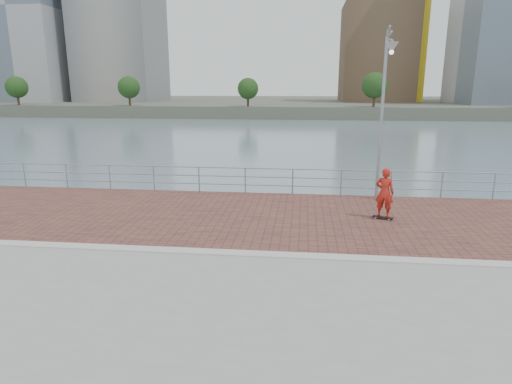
# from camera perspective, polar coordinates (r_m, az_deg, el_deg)

# --- Properties ---
(water) EXTENTS (400.00, 400.00, 0.00)m
(water) POSITION_cam_1_polar(r_m,az_deg,el_deg) (12.86, -1.03, -16.64)
(water) COLOR slate
(water) RESTS_ON ground
(brick_lane) EXTENTS (40.00, 6.80, 0.02)m
(brick_lane) POSITION_cam_1_polar(r_m,az_deg,el_deg) (15.33, 0.66, -3.25)
(brick_lane) COLOR brown
(brick_lane) RESTS_ON seawall
(curb) EXTENTS (40.00, 0.40, 0.06)m
(curb) POSITION_cam_1_polar(r_m,az_deg,el_deg) (11.95, -1.07, -8.23)
(curb) COLOR #B7B5AD
(curb) RESTS_ON seawall
(far_shore) EXTENTS (320.00, 95.00, 2.50)m
(far_shore) POSITION_cam_1_polar(r_m,az_deg,el_deg) (133.59, 5.85, 11.62)
(far_shore) COLOR #4C5142
(far_shore) RESTS_ON ground
(guardrail) EXTENTS (39.06, 0.06, 1.13)m
(guardrail) POSITION_cam_1_polar(r_m,az_deg,el_deg) (18.44, 1.72, 1.89)
(guardrail) COLOR #8C9EA8
(guardrail) RESTS_ON brick_lane
(street_lamp) EXTENTS (0.47, 1.35, 6.39)m
(street_lamp) POSITION_cam_1_polar(r_m,az_deg,el_deg) (17.27, 16.94, 13.36)
(street_lamp) COLOR gray
(street_lamp) RESTS_ON brick_lane
(skateboard) EXTENTS (0.73, 0.42, 0.08)m
(skateboard) POSITION_cam_1_polar(r_m,az_deg,el_deg) (15.62, 16.54, -3.23)
(skateboard) COLOR black
(skateboard) RESTS_ON brick_lane
(skateboarder) EXTENTS (0.74, 0.61, 1.73)m
(skateboarder) POSITION_cam_1_polar(r_m,az_deg,el_deg) (15.39, 16.77, -0.07)
(skateboarder) COLOR red
(skateboarder) RESTS_ON skateboard
(skyline) EXTENTS (233.00, 41.00, 55.40)m
(skyline) POSITION_cam_1_polar(r_m,az_deg,el_deg) (119.51, 20.24, 22.28)
(skyline) COLOR #ADA38E
(skyline) RESTS_ON far_shore
(shoreline_trees) EXTENTS (109.63, 5.00, 6.66)m
(shoreline_trees) POSITION_cam_1_polar(r_m,az_deg,el_deg) (88.31, 1.40, 13.83)
(shoreline_trees) COLOR #473323
(shoreline_trees) RESTS_ON far_shore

